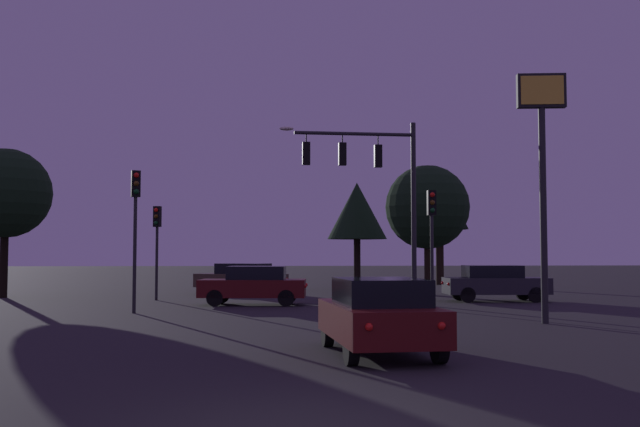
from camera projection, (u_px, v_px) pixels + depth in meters
ground_plane at (274, 298)px, 32.39m from camera, size 168.00×168.00×0.00m
traffic_signal_mast_arm at (373, 176)px, 28.21m from camera, size 5.47×0.54×7.26m
traffic_light_corner_left at (135, 213)px, 24.17m from camera, size 0.36×0.38×4.84m
traffic_light_corner_right at (432, 225)px, 25.70m from camera, size 0.30×0.35×4.31m
traffic_light_median at (157, 233)px, 30.82m from camera, size 0.36×0.38×4.07m
car_nearside_lane at (379, 315)px, 14.21m from camera, size 2.13×4.21×1.52m
car_crossing_left at (254, 285)px, 27.92m from camera, size 4.33×2.22×1.52m
car_crossing_right at (495, 283)px, 29.96m from camera, size 4.40×1.87×1.52m
car_far_lane at (241, 278)px, 35.55m from camera, size 4.80×3.85×1.52m
store_sign_illuminated at (542, 141)px, 20.74m from camera, size 1.42×0.44×7.28m
tree_behind_sign at (6, 193)px, 32.66m from camera, size 4.12×4.12×6.86m
tree_left_far at (427, 207)px, 34.90m from camera, size 4.12×4.12×6.36m
tree_center_horizon at (439, 200)px, 46.22m from camera, size 3.72×3.72×7.56m
tree_right_cluster at (357, 211)px, 39.90m from camera, size 3.34×3.34×6.01m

